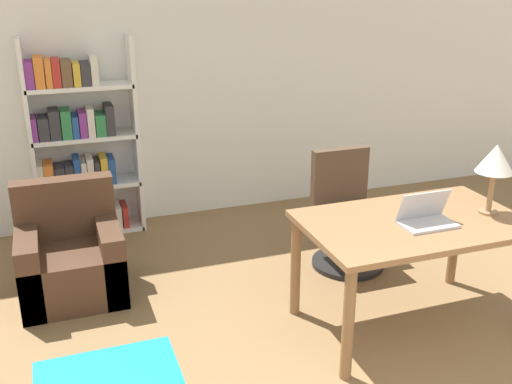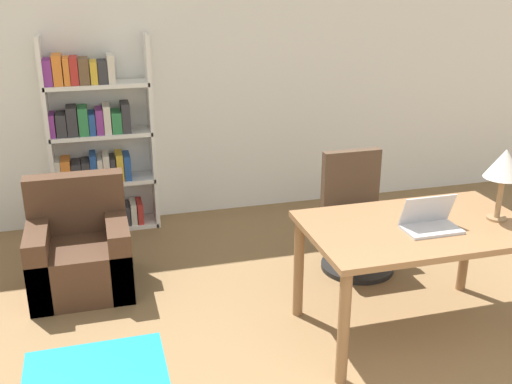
% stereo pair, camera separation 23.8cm
% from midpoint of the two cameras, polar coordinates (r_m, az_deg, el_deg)
% --- Properties ---
extents(wall_back, '(8.00, 0.06, 2.70)m').
position_cam_midpoint_polar(wall_back, '(5.79, -4.50, 11.08)').
color(wall_back, white).
rests_on(wall_back, ground_plane).
extents(desk, '(1.43, 0.89, 0.77)m').
position_cam_midpoint_polar(desk, '(3.99, 13.09, -4.04)').
color(desk, olive).
rests_on(desk, ground_plane).
extents(laptop, '(0.35, 0.21, 0.21)m').
position_cam_midpoint_polar(laptop, '(3.89, 14.22, -2.37)').
color(laptop, '#B2B2B7').
rests_on(laptop, desk).
extents(table_lamp, '(0.24, 0.24, 0.47)m').
position_cam_midpoint_polar(table_lamp, '(4.09, 20.32, 2.81)').
color(table_lamp, olive).
rests_on(table_lamp, desk).
extents(office_chair, '(0.59, 0.59, 0.94)m').
position_cam_midpoint_polar(office_chair, '(4.89, 7.21, -2.41)').
color(office_chair, black).
rests_on(office_chair, ground_plane).
extents(armchair, '(0.73, 0.67, 0.84)m').
position_cam_midpoint_polar(armchair, '(4.67, -18.62, -6.13)').
color(armchair, '#472D1E').
rests_on(armchair, ground_plane).
extents(bookshelf, '(0.92, 0.28, 1.77)m').
position_cam_midpoint_polar(bookshelf, '(5.54, -17.67, 3.75)').
color(bookshelf, white).
rests_on(bookshelf, ground_plane).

